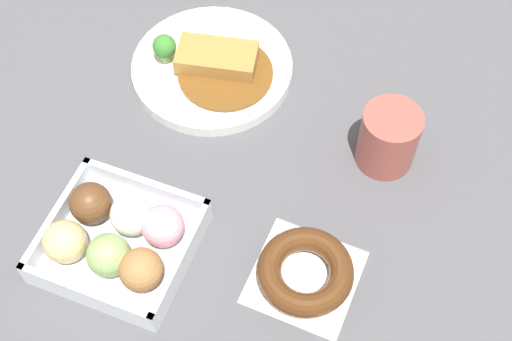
{
  "coord_description": "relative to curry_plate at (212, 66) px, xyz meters",
  "views": [
    {
      "loc": [
        0.28,
        -0.46,
        0.78
      ],
      "look_at": [
        0.1,
        -0.02,
        0.03
      ],
      "focal_mm": 49.08,
      "sensor_mm": 36.0,
      "label": 1
    }
  ],
  "objects": [
    {
      "name": "coffee_mug",
      "position": [
        0.27,
        -0.05,
        0.03
      ],
      "size": [
        0.08,
        0.08,
        0.09
      ],
      "primitive_type": "cylinder",
      "color": "#9E4C42",
      "rests_on": "ground_plane"
    },
    {
      "name": "curry_plate",
      "position": [
        0.0,
        0.0,
        0.0
      ],
      "size": [
        0.23,
        0.23,
        0.06
      ],
      "color": "white",
      "rests_on": "ground_plane"
    },
    {
      "name": "ground_plane",
      "position": [
        0.03,
        -0.14,
        -0.01
      ],
      "size": [
        1.6,
        1.6,
        0.0
      ],
      "primitive_type": "plane",
      "color": "#4C4C51"
    },
    {
      "name": "chocolate_ring_donut",
      "position": [
        0.23,
        -0.26,
        0.0
      ],
      "size": [
        0.13,
        0.13,
        0.03
      ],
      "color": "white",
      "rests_on": "ground_plane"
    },
    {
      "name": "donut_box",
      "position": [
        0.01,
        -0.3,
        0.01
      ],
      "size": [
        0.17,
        0.16,
        0.06
      ],
      "color": "silver",
      "rests_on": "ground_plane"
    }
  ]
}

